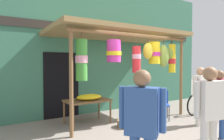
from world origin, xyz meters
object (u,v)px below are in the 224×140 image
object	(u,v)px
vendor_in_orange	(209,109)
shopper_by_bananas	(219,99)
wicker_basket_by_table	(126,123)
display_table	(87,102)
customer_foreground	(200,91)
flower_heap_on_table	(90,97)
folding_chair	(162,102)
parked_bicycle	(204,103)
passerby_at_right	(142,123)

from	to	relation	value
vendor_in_orange	shopper_by_bananas	size ratio (longest dim) A/B	1.07
wicker_basket_by_table	shopper_by_bananas	world-z (taller)	shopper_by_bananas
display_table	customer_foreground	distance (m)	3.07
vendor_in_orange	customer_foreground	xyz separation A→B (m)	(1.98, 1.47, -0.04)
shopper_by_bananas	customer_foreground	bearing A→B (deg)	56.09
display_table	flower_heap_on_table	distance (m)	0.16
display_table	folding_chair	size ratio (longest dim) A/B	1.43
wicker_basket_by_table	parked_bicycle	distance (m)	3.10
parked_bicycle	vendor_in_orange	distance (m)	4.00
vendor_in_orange	passerby_at_right	size ratio (longest dim) A/B	1.01
folding_chair	shopper_by_bananas	xyz separation A→B (m)	(-0.16, -1.84, 0.39)
shopper_by_bananas	passerby_at_right	size ratio (longest dim) A/B	0.95
passerby_at_right	customer_foreground	bearing A→B (deg)	22.98
customer_foreground	vendor_in_orange	bearing A→B (deg)	-143.30
flower_heap_on_table	passerby_at_right	world-z (taller)	passerby_at_right
customer_foreground	passerby_at_right	size ratio (longest dim) A/B	0.98
wicker_basket_by_table	parked_bicycle	xyz separation A→B (m)	(3.08, -0.25, 0.26)
shopper_by_bananas	folding_chair	bearing A→B (deg)	84.93
display_table	flower_heap_on_table	world-z (taller)	flower_heap_on_table
flower_heap_on_table	display_table	bearing A→B (deg)	156.62
wicker_basket_by_table	parked_bicycle	world-z (taller)	parked_bicycle
shopper_by_bananas	wicker_basket_by_table	bearing A→B (deg)	124.09
folding_chair	parked_bicycle	distance (m)	1.73
display_table	flower_heap_on_table	size ratio (longest dim) A/B	1.67
folding_chair	shopper_by_bananas	distance (m)	1.88
shopper_by_bananas	passerby_at_right	xyz separation A→B (m)	(-2.77, -0.58, 0.05)
customer_foreground	passerby_at_right	xyz separation A→B (m)	(-3.32, -1.41, 0.03)
customer_foreground	folding_chair	bearing A→B (deg)	111.18
vendor_in_orange	shopper_by_bananas	world-z (taller)	vendor_in_orange
display_table	shopper_by_bananas	world-z (taller)	shopper_by_bananas
folding_chair	vendor_in_orange	xyz separation A→B (m)	(-1.58, -2.48, 0.46)
parked_bicycle	passerby_at_right	size ratio (longest dim) A/B	1.09
display_table	shopper_by_bananas	bearing A→B (deg)	-53.61
flower_heap_on_table	parked_bicycle	xyz separation A→B (m)	(3.72, -1.03, -0.40)
flower_heap_on_table	shopper_by_bananas	world-z (taller)	shopper_by_bananas
vendor_in_orange	display_table	bearing A→B (deg)	98.79
flower_heap_on_table	parked_bicycle	size ratio (longest dim) A/B	0.41
parked_bicycle	shopper_by_bananas	world-z (taller)	shopper_by_bananas
shopper_by_bananas	display_table	bearing A→B (deg)	126.39
flower_heap_on_table	customer_foreground	world-z (taller)	customer_foreground
display_table	folding_chair	world-z (taller)	folding_chair
flower_heap_on_table	folding_chair	size ratio (longest dim) A/B	0.86
customer_foreground	wicker_basket_by_table	bearing A→B (deg)	151.18
wicker_basket_by_table	vendor_in_orange	bearing A→B (deg)	-94.72
parked_bicycle	flower_heap_on_table	bearing A→B (deg)	164.50
passerby_at_right	folding_chair	bearing A→B (deg)	39.56
display_table	customer_foreground	xyz separation A→B (m)	(2.48, -1.79, 0.32)
display_table	wicker_basket_by_table	size ratio (longest dim) A/B	2.75
display_table	wicker_basket_by_table	world-z (taller)	display_table
parked_bicycle	passerby_at_right	world-z (taller)	passerby_at_right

